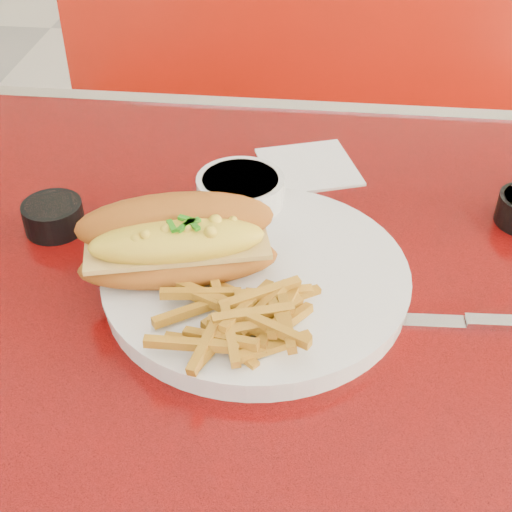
# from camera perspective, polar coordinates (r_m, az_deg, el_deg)

# --- Properties ---
(diner_table) EXTENTS (1.23, 0.83, 0.77)m
(diner_table) POSITION_cam_1_polar(r_m,az_deg,el_deg) (0.83, 4.04, -10.93)
(diner_table) COLOR red
(diner_table) RESTS_ON ground
(booth_bench_far) EXTENTS (1.20, 0.51, 0.90)m
(booth_bench_far) POSITION_cam_1_polar(r_m,az_deg,el_deg) (1.66, 5.05, 2.98)
(booth_bench_far) COLOR #A7190B
(booth_bench_far) RESTS_ON ground
(dinner_plate) EXTENTS (0.38, 0.38, 0.02)m
(dinner_plate) POSITION_cam_1_polar(r_m,az_deg,el_deg) (0.71, -0.00, -1.78)
(dinner_plate) COLOR white
(dinner_plate) RESTS_ON diner_table
(mac_hoagie) EXTENTS (0.21, 0.14, 0.09)m
(mac_hoagie) POSITION_cam_1_polar(r_m,az_deg,el_deg) (0.68, -6.34, 1.14)
(mac_hoagie) COLOR #AC5E1B
(mac_hoagie) RESTS_ON dinner_plate
(fries_pile) EXTENTS (0.13, 0.12, 0.03)m
(fries_pile) POSITION_cam_1_polar(r_m,az_deg,el_deg) (0.64, -1.19, -4.32)
(fries_pile) COLOR gold
(fries_pile) RESTS_ON dinner_plate
(fork) EXTENTS (0.04, 0.13, 0.00)m
(fork) POSITION_cam_1_polar(r_m,az_deg,el_deg) (0.72, 5.80, -0.37)
(fork) COLOR silver
(fork) RESTS_ON dinner_plate
(gravy_ramekin) EXTENTS (0.11, 0.11, 0.05)m
(gravy_ramekin) POSITION_cam_1_polar(r_m,az_deg,el_deg) (0.79, -1.24, 4.70)
(gravy_ramekin) COLOR white
(gravy_ramekin) RESTS_ON diner_table
(sauce_cup_left) EXTENTS (0.07, 0.07, 0.03)m
(sauce_cup_left) POSITION_cam_1_polar(r_m,az_deg,el_deg) (0.81, -15.91, 3.16)
(sauce_cup_left) COLOR black
(sauce_cup_left) RESTS_ON diner_table
(knife) EXTENTS (0.22, 0.03, 0.01)m
(knife) POSITION_cam_1_polar(r_m,az_deg,el_deg) (0.70, 15.56, -5.06)
(knife) COLOR silver
(knife) RESTS_ON diner_table
(paper_napkin) EXTENTS (0.14, 0.14, 0.00)m
(paper_napkin) POSITION_cam_1_polar(r_m,az_deg,el_deg) (0.90, 4.22, 7.14)
(paper_napkin) COLOR white
(paper_napkin) RESTS_ON diner_table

